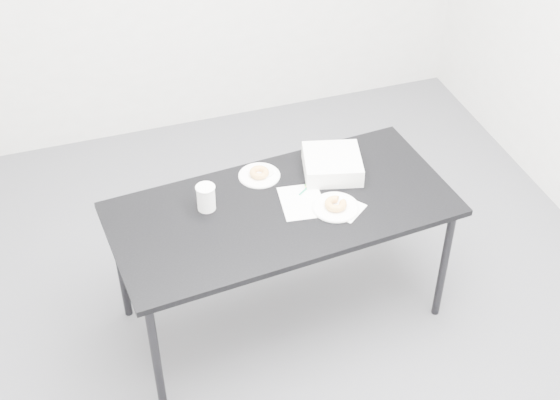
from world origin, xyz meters
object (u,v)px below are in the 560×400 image
object	(u,v)px
donut_far	(259,173)
scorecard	(302,202)
donut_near	(336,204)
coffee_cup	(206,198)
pen	(306,188)
table	(282,216)
plate_near	(335,207)
plate_far	(259,176)
bakery_box	(332,164)

from	to	relation	value
donut_far	scorecard	bearing A→B (deg)	-62.19
donut_near	coffee_cup	world-z (taller)	coffee_cup
pen	donut_far	bearing A→B (deg)	101.63
table	donut_far	xyz separation A→B (m)	(-0.03, 0.26, 0.08)
pen	plate_near	world-z (taller)	pen
plate_near	donut_near	bearing A→B (deg)	-90.00
plate_near	plate_far	distance (m)	0.45
scorecard	pen	world-z (taller)	pen
pen	bakery_box	bearing A→B (deg)	-6.64
bakery_box	donut_far	bearing A→B (deg)	-178.21
scorecard	donut_near	size ratio (longest dim) A/B	2.41
scorecard	bakery_box	bearing A→B (deg)	46.12
table	bakery_box	distance (m)	0.39
pen	plate_near	size ratio (longest dim) A/B	0.53
donut_near	donut_far	bearing A→B (deg)	127.65
pen	plate_far	xyz separation A→B (m)	(-0.19, 0.17, -0.00)
coffee_cup	bakery_box	bearing A→B (deg)	6.89
pen	bakery_box	size ratio (longest dim) A/B	0.42
donut_far	bakery_box	bearing A→B (deg)	-12.46
scorecard	donut_near	world-z (taller)	donut_near
donut_far	bakery_box	world-z (taller)	bakery_box
table	donut_near	xyz separation A→B (m)	(0.24, -0.09, 0.08)
plate_far	plate_near	bearing A→B (deg)	-52.35
pen	scorecard	bearing A→B (deg)	-157.57
table	pen	world-z (taller)	pen
scorecard	plate_near	distance (m)	0.17
scorecard	coffee_cup	world-z (taller)	coffee_cup
coffee_cup	bakery_box	size ratio (longest dim) A/B	0.47
scorecard	donut_far	size ratio (longest dim) A/B	2.61
donut_far	table	bearing A→B (deg)	-82.47
scorecard	pen	size ratio (longest dim) A/B	2.15
bakery_box	scorecard	bearing A→B (deg)	-126.89
donut_near	donut_far	distance (m)	0.45
coffee_cup	donut_far	bearing A→B (deg)	27.26
scorecard	plate_far	size ratio (longest dim) A/B	1.23
table	scorecard	bearing A→B (deg)	-3.05
plate_near	coffee_cup	xyz separation A→B (m)	(-0.58, 0.19, 0.06)
table	pen	bearing A→B (deg)	24.72
coffee_cup	table	bearing A→B (deg)	-16.42
scorecard	donut_near	xyz separation A→B (m)	(0.14, -0.09, 0.03)
scorecard	plate_near	xyz separation A→B (m)	(0.14, -0.09, 0.01)
donut_far	coffee_cup	bearing A→B (deg)	-152.74
pen	plate_near	bearing A→B (deg)	-100.85
pen	donut_near	world-z (taller)	donut_near
table	donut_far	distance (m)	0.28
table	plate_far	world-z (taller)	plate_far
bakery_box	table	bearing A→B (deg)	-136.33
scorecard	donut_far	xyz separation A→B (m)	(-0.14, 0.26, 0.02)
bakery_box	donut_near	bearing A→B (deg)	-93.44
plate_far	donut_far	bearing A→B (deg)	180.00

